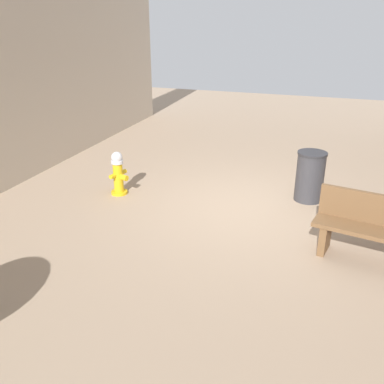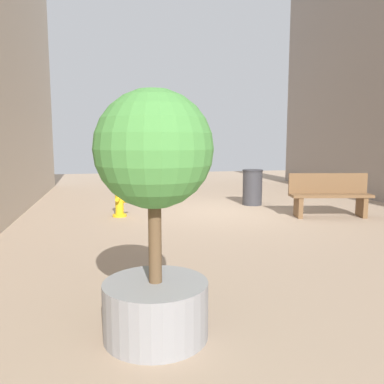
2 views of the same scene
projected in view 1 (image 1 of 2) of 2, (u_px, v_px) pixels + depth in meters
The scene contains 4 objects.
ground_plane at pixel (246, 208), 7.44m from camera, with size 23.40×23.40×0.00m, color tan.
fire_hydrant at pixel (118, 173), 7.89m from camera, with size 0.38×0.41×0.84m.
bench_near at pixel (381, 230), 5.66m from camera, with size 1.80×0.76×0.95m.
trash_bin at pixel (310, 176), 7.61m from camera, with size 0.53×0.53×0.92m.
Camera 1 is at (-1.29, 6.67, 3.18)m, focal length 39.25 mm.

